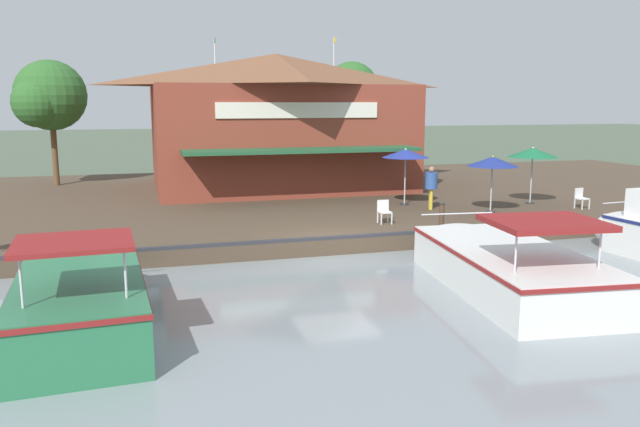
{
  "coord_description": "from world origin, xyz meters",
  "views": [
    {
      "loc": [
        18.72,
        -5.98,
        4.93
      ],
      "look_at": [
        -1.0,
        -0.24,
        1.3
      ],
      "focal_mm": 35.0,
      "sensor_mm": 36.0,
      "label": 1
    }
  ],
  "objects_px": {
    "tree_upstream_bank": "(351,91)",
    "mooring_post": "(442,216)",
    "patio_umbrella_near_quay_edge": "(533,153)",
    "cafe_chair_under_first_umbrella": "(384,210)",
    "motorboat_second_along": "(82,292)",
    "person_at_quay_edge": "(431,182)",
    "patio_umbrella_by_entrance": "(493,162)",
    "tree_downstream_bank": "(47,97)",
    "waterfront_restaurant": "(277,120)",
    "patio_umbrella_back_row": "(406,154)",
    "motorboat_fourth_along": "(497,261)",
    "cafe_chair_beside_entrance": "(581,197)"
  },
  "relations": [
    {
      "from": "patio_umbrella_back_row",
      "to": "patio_umbrella_near_quay_edge",
      "type": "distance_m",
      "value": 5.59
    },
    {
      "from": "motorboat_fourth_along",
      "to": "waterfront_restaurant",
      "type": "bearing_deg",
      "value": -172.78
    },
    {
      "from": "waterfront_restaurant",
      "to": "patio_umbrella_back_row",
      "type": "height_order",
      "value": "waterfront_restaurant"
    },
    {
      "from": "patio_umbrella_by_entrance",
      "to": "cafe_chair_under_first_umbrella",
      "type": "distance_m",
      "value": 5.37
    },
    {
      "from": "motorboat_second_along",
      "to": "mooring_post",
      "type": "xyz_separation_m",
      "value": [
        -4.67,
        11.29,
        0.33
      ]
    },
    {
      "from": "cafe_chair_under_first_umbrella",
      "to": "motorboat_second_along",
      "type": "bearing_deg",
      "value": -56.71
    },
    {
      "from": "patio_umbrella_near_quay_edge",
      "to": "person_at_quay_edge",
      "type": "relative_size",
      "value": 1.4
    },
    {
      "from": "cafe_chair_under_first_umbrella",
      "to": "tree_upstream_bank",
      "type": "relative_size",
      "value": 0.12
    },
    {
      "from": "patio_umbrella_back_row",
      "to": "motorboat_fourth_along",
      "type": "bearing_deg",
      "value": -9.67
    },
    {
      "from": "patio_umbrella_by_entrance",
      "to": "tree_downstream_bank",
      "type": "relative_size",
      "value": 0.35
    },
    {
      "from": "person_at_quay_edge",
      "to": "cafe_chair_under_first_umbrella",
      "type": "bearing_deg",
      "value": -52.51
    },
    {
      "from": "cafe_chair_beside_entrance",
      "to": "motorboat_second_along",
      "type": "xyz_separation_m",
      "value": [
        7.25,
        -19.04,
        -0.31
      ]
    },
    {
      "from": "waterfront_restaurant",
      "to": "patio_umbrella_by_entrance",
      "type": "distance_m",
      "value": 12.23
    },
    {
      "from": "patio_umbrella_near_quay_edge",
      "to": "tree_downstream_bank",
      "type": "xyz_separation_m",
      "value": [
        -12.34,
        -20.86,
        2.42
      ]
    },
    {
      "from": "motorboat_fourth_along",
      "to": "cafe_chair_under_first_umbrella",
      "type": "bearing_deg",
      "value": -173.6
    },
    {
      "from": "cafe_chair_under_first_umbrella",
      "to": "motorboat_fourth_along",
      "type": "height_order",
      "value": "motorboat_fourth_along"
    },
    {
      "from": "patio_umbrella_back_row",
      "to": "motorboat_second_along",
      "type": "bearing_deg",
      "value": -50.5
    },
    {
      "from": "cafe_chair_under_first_umbrella",
      "to": "tree_downstream_bank",
      "type": "bearing_deg",
      "value": -138.84
    },
    {
      "from": "mooring_post",
      "to": "patio_umbrella_by_entrance",
      "type": "bearing_deg",
      "value": 127.92
    },
    {
      "from": "cafe_chair_beside_entrance",
      "to": "tree_upstream_bank",
      "type": "bearing_deg",
      "value": -160.12
    },
    {
      "from": "tree_downstream_bank",
      "to": "mooring_post",
      "type": "bearing_deg",
      "value": 40.75
    },
    {
      "from": "motorboat_second_along",
      "to": "tree_downstream_bank",
      "type": "relative_size",
      "value": 1.1
    },
    {
      "from": "motorboat_fourth_along",
      "to": "patio_umbrella_back_row",
      "type": "bearing_deg",
      "value": 170.33
    },
    {
      "from": "waterfront_restaurant",
      "to": "person_at_quay_edge",
      "type": "xyz_separation_m",
      "value": [
        8.93,
        4.53,
        -2.36
      ]
    },
    {
      "from": "patio_umbrella_by_entrance",
      "to": "mooring_post",
      "type": "bearing_deg",
      "value": -52.08
    },
    {
      "from": "waterfront_restaurant",
      "to": "motorboat_fourth_along",
      "type": "distance_m",
      "value": 18.12
    },
    {
      "from": "waterfront_restaurant",
      "to": "tree_downstream_bank",
      "type": "xyz_separation_m",
      "value": [
        -3.58,
        -11.44,
        1.17
      ]
    },
    {
      "from": "motorboat_second_along",
      "to": "tree_upstream_bank",
      "type": "xyz_separation_m",
      "value": [
        -21.72,
        13.81,
        4.93
      ]
    },
    {
      "from": "motorboat_second_along",
      "to": "mooring_post",
      "type": "relative_size",
      "value": 7.4
    },
    {
      "from": "motorboat_second_along",
      "to": "person_at_quay_edge",
      "type": "bearing_deg",
      "value": 124.3
    },
    {
      "from": "waterfront_restaurant",
      "to": "tree_downstream_bank",
      "type": "bearing_deg",
      "value": -107.38
    },
    {
      "from": "cafe_chair_under_first_umbrella",
      "to": "tree_upstream_bank",
      "type": "xyz_separation_m",
      "value": [
        -15.22,
        3.9,
        4.62
      ]
    },
    {
      "from": "tree_downstream_bank",
      "to": "patio_umbrella_near_quay_edge",
      "type": "bearing_deg",
      "value": 59.4
    },
    {
      "from": "patio_umbrella_back_row",
      "to": "patio_umbrella_by_entrance",
      "type": "bearing_deg",
      "value": 44.25
    },
    {
      "from": "tree_upstream_bank",
      "to": "patio_umbrella_by_entrance",
      "type": "bearing_deg",
      "value": 4.54
    },
    {
      "from": "cafe_chair_beside_entrance",
      "to": "motorboat_second_along",
      "type": "bearing_deg",
      "value": -69.16
    },
    {
      "from": "patio_umbrella_near_quay_edge",
      "to": "tree_downstream_bank",
      "type": "distance_m",
      "value": 24.36
    },
    {
      "from": "motorboat_fourth_along",
      "to": "tree_downstream_bank",
      "type": "distance_m",
      "value": 25.67
    },
    {
      "from": "person_at_quay_edge",
      "to": "tree_downstream_bank",
      "type": "relative_size",
      "value": 0.27
    },
    {
      "from": "tree_upstream_bank",
      "to": "mooring_post",
      "type": "bearing_deg",
      "value": -8.39
    },
    {
      "from": "patio_umbrella_near_quay_edge",
      "to": "patio_umbrella_by_entrance",
      "type": "relative_size",
      "value": 1.08
    },
    {
      "from": "patio_umbrella_by_entrance",
      "to": "motorboat_fourth_along",
      "type": "distance_m",
      "value": 8.81
    },
    {
      "from": "waterfront_restaurant",
      "to": "mooring_post",
      "type": "distance_m",
      "value": 13.72
    },
    {
      "from": "patio_umbrella_by_entrance",
      "to": "tree_downstream_bank",
      "type": "bearing_deg",
      "value": -127.51
    },
    {
      "from": "patio_umbrella_near_quay_edge",
      "to": "cafe_chair_under_first_umbrella",
      "type": "height_order",
      "value": "patio_umbrella_near_quay_edge"
    },
    {
      "from": "motorboat_second_along",
      "to": "mooring_post",
      "type": "distance_m",
      "value": 12.23
    },
    {
      "from": "waterfront_restaurant",
      "to": "patio_umbrella_back_row",
      "type": "bearing_deg",
      "value": 27.61
    },
    {
      "from": "patio_umbrella_by_entrance",
      "to": "tree_upstream_bank",
      "type": "relative_size",
      "value": 0.34
    },
    {
      "from": "patio_umbrella_by_entrance",
      "to": "person_at_quay_edge",
      "type": "xyz_separation_m",
      "value": [
        -1.3,
        -2.02,
        -0.92
      ]
    },
    {
      "from": "person_at_quay_edge",
      "to": "motorboat_fourth_along",
      "type": "bearing_deg",
      "value": -14.7
    }
  ]
}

